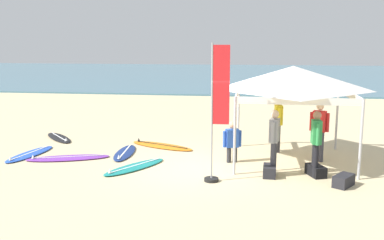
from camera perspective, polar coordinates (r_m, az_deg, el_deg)
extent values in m
plane|color=beige|center=(12.05, 2.01, -6.22)|extent=(80.00, 80.00, 0.00)
cube|color=teal|center=(45.34, 6.35, 5.98)|extent=(80.00, 36.00, 0.10)
cylinder|color=#B7B7BC|center=(11.20, 5.65, -2.12)|extent=(0.07, 0.07, 2.05)
cylinder|color=#B7B7BC|center=(11.53, 21.36, -2.44)|extent=(0.07, 0.07, 2.05)
cylinder|color=#B7B7BC|center=(14.27, 6.13, 0.56)|extent=(0.07, 0.07, 2.05)
cylinder|color=#B7B7BC|center=(14.52, 18.54, 0.25)|extent=(0.07, 0.07, 2.05)
cube|color=white|center=(11.10, 13.82, 2.41)|extent=(3.12, 0.03, 0.18)
cube|color=white|center=(14.18, 12.54, 4.13)|extent=(3.12, 0.03, 0.18)
cube|color=white|center=(12.59, 6.00, 3.56)|extent=(0.03, 3.12, 0.18)
cube|color=white|center=(12.88, 20.04, 3.14)|extent=(0.03, 3.12, 0.18)
pyramid|color=white|center=(12.59, 13.18, 5.36)|extent=(3.24, 3.24, 0.70)
ellipsoid|color=black|center=(16.21, -17.12, -2.23)|extent=(1.73, 1.84, 0.07)
cube|color=white|center=(16.20, -17.13, -2.10)|extent=(1.16, 1.29, 0.01)
cone|color=white|center=(15.43, -16.24, -2.45)|extent=(0.09, 0.09, 0.12)
ellipsoid|color=navy|center=(13.58, -8.84, -4.28)|extent=(0.69, 2.04, 0.07)
cube|color=white|center=(13.57, -8.84, -4.12)|extent=(0.17, 1.70, 0.01)
cone|color=white|center=(12.78, -9.63, -4.78)|extent=(0.09, 0.09, 0.12)
ellipsoid|color=#19847F|center=(12.06, -7.54, -6.12)|extent=(1.63, 2.13, 0.07)
cube|color=white|center=(12.04, -7.54, -5.95)|extent=(1.00, 1.57, 0.01)
cone|color=white|center=(11.48, -10.79, -6.57)|extent=(0.09, 0.09, 0.12)
ellipsoid|color=blue|center=(14.18, -20.56, -4.20)|extent=(0.91, 2.18, 0.07)
cube|color=white|center=(14.17, -20.57, -4.06)|extent=(0.34, 1.78, 0.01)
cone|color=white|center=(13.51, -22.83, -4.65)|extent=(0.09, 0.09, 0.12)
ellipsoid|color=purple|center=(13.35, -16.00, -4.81)|extent=(2.49, 1.38, 0.07)
cube|color=white|center=(13.34, -16.01, -4.66)|extent=(1.95, 0.69, 0.01)
cone|color=white|center=(13.46, -20.22, -4.52)|extent=(0.09, 0.09, 0.12)
ellipsoid|color=orange|center=(14.34, -4.00, -3.40)|extent=(2.41, 1.52, 0.07)
cube|color=black|center=(14.33, -4.00, -3.25)|extent=(1.85, 0.84, 0.01)
cone|color=black|center=(14.88, -7.03, -2.57)|extent=(0.09, 0.09, 0.12)
cylinder|color=#2D2D33|center=(13.93, 11.16, -2.27)|extent=(0.13, 0.13, 0.88)
cylinder|color=#2D2D33|center=(13.75, 11.27, -2.43)|extent=(0.13, 0.13, 0.88)
cube|color=yellow|center=(13.70, 11.32, 0.67)|extent=(0.25, 0.38, 0.60)
sphere|color=tan|center=(13.64, 11.39, 2.43)|extent=(0.21, 0.21, 0.21)
cylinder|color=yellow|center=(13.93, 11.18, 0.75)|extent=(0.09, 0.09, 0.54)
cylinder|color=yellow|center=(13.48, 11.47, 0.42)|extent=(0.09, 0.09, 0.54)
cylinder|color=#383842|center=(11.38, 10.59, -5.09)|extent=(0.13, 0.13, 0.88)
cylinder|color=#383842|center=(11.55, 10.75, -4.87)|extent=(0.13, 0.13, 0.88)
cube|color=gray|center=(11.29, 10.80, -1.35)|extent=(0.29, 0.40, 0.60)
sphere|color=beige|center=(11.22, 10.87, 0.77)|extent=(0.21, 0.21, 0.21)
cylinder|color=gray|center=(11.07, 10.59, -1.68)|extent=(0.09, 0.09, 0.54)
cylinder|color=gray|center=(11.52, 10.98, -1.23)|extent=(0.09, 0.09, 0.54)
cylinder|color=#383842|center=(13.02, 16.66, -3.40)|extent=(0.13, 0.13, 0.88)
cylinder|color=#383842|center=(13.05, 15.89, -3.32)|extent=(0.13, 0.13, 0.88)
cube|color=red|center=(12.88, 16.44, -0.16)|extent=(0.41, 0.33, 0.60)
sphere|color=beige|center=(12.81, 16.54, 1.71)|extent=(0.21, 0.21, 0.21)
cylinder|color=red|center=(12.85, 17.44, -0.33)|extent=(0.09, 0.09, 0.54)
cylinder|color=red|center=(12.93, 15.44, -0.16)|extent=(0.09, 0.09, 0.54)
cylinder|color=black|center=(11.43, 15.96, -5.24)|extent=(0.13, 0.13, 0.88)
cylinder|color=black|center=(11.61, 15.80, -5.01)|extent=(0.13, 0.13, 0.88)
cube|color=#2D8C47|center=(11.35, 16.06, -1.52)|extent=(0.23, 0.37, 0.60)
sphere|color=#9E7051|center=(11.27, 16.17, 0.60)|extent=(0.21, 0.21, 0.21)
cylinder|color=#2D8C47|center=(11.13, 16.26, -1.86)|extent=(0.09, 0.09, 0.54)
cylinder|color=#2D8C47|center=(11.58, 15.86, -1.38)|extent=(0.09, 0.09, 0.54)
cylinder|color=#2D2D33|center=(12.49, 4.88, -4.58)|extent=(0.13, 0.13, 0.45)
cylinder|color=#2D2D33|center=(12.54, 5.67, -4.54)|extent=(0.13, 0.13, 0.45)
cube|color=#2851B2|center=(12.40, 5.32, -2.39)|extent=(0.41, 0.33, 0.52)
sphere|color=tan|center=(12.32, 5.35, -0.65)|extent=(0.21, 0.21, 0.21)
cylinder|color=#2851B2|center=(12.34, 4.29, -2.53)|extent=(0.09, 0.09, 0.47)
cylinder|color=#2851B2|center=(12.47, 6.33, -2.43)|extent=(0.09, 0.09, 0.47)
cylinder|color=#99999E|center=(10.48, 2.63, 0.81)|extent=(0.04, 0.04, 3.40)
cube|color=red|center=(10.37, 3.88, 4.60)|extent=(0.40, 0.02, 1.90)
cylinder|color=black|center=(10.88, 2.56, -7.84)|extent=(0.36, 0.36, 0.08)
cube|color=#232328|center=(11.41, 10.17, -6.61)|extent=(0.35, 0.62, 0.28)
cube|color=black|center=(11.69, 15.98, -6.43)|extent=(0.52, 0.68, 0.28)
cube|color=#232328|center=(11.08, 19.34, -7.55)|extent=(0.61, 0.67, 0.28)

